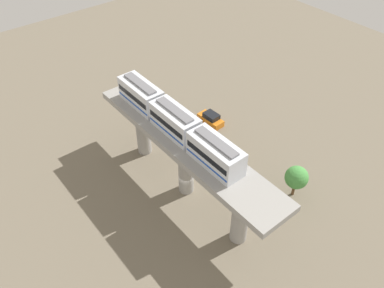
{
  "coord_description": "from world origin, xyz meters",
  "views": [
    {
      "loc": [
        20.49,
        26.37,
        37.26
      ],
      "look_at": [
        -2.5,
        -1.93,
        4.98
      ],
      "focal_mm": 36.49,
      "sensor_mm": 36.0,
      "label": 1
    }
  ],
  "objects_px": {
    "train": "(175,121)",
    "tree_near_viaduct": "(297,178)",
    "parked_car_orange": "(211,119)",
    "parked_car_yellow": "(223,155)"
  },
  "relations": [
    {
      "from": "train",
      "to": "tree_near_viaduct",
      "type": "distance_m",
      "value": 16.27
    },
    {
      "from": "parked_car_yellow",
      "to": "parked_car_orange",
      "type": "bearing_deg",
      "value": -106.73
    },
    {
      "from": "parked_car_orange",
      "to": "parked_car_yellow",
      "type": "bearing_deg",
      "value": 58.24
    },
    {
      "from": "train",
      "to": "parked_car_yellow",
      "type": "bearing_deg",
      "value": 174.94
    },
    {
      "from": "parked_car_yellow",
      "to": "parked_car_orange",
      "type": "height_order",
      "value": "same"
    },
    {
      "from": "parked_car_yellow",
      "to": "tree_near_viaduct",
      "type": "bearing_deg",
      "value": 115.55
    },
    {
      "from": "parked_car_yellow",
      "to": "parked_car_orange",
      "type": "relative_size",
      "value": 1.05
    },
    {
      "from": "parked_car_yellow",
      "to": "parked_car_orange",
      "type": "distance_m",
      "value": 8.08
    },
    {
      "from": "parked_car_orange",
      "to": "tree_near_viaduct",
      "type": "height_order",
      "value": "tree_near_viaduct"
    },
    {
      "from": "tree_near_viaduct",
      "to": "parked_car_yellow",
      "type": "bearing_deg",
      "value": -76.85
    }
  ]
}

